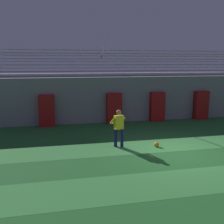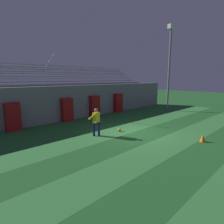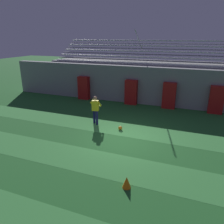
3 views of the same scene
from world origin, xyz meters
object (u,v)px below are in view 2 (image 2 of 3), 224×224
floodlight_pole (170,58)px  soccer_ball (119,130)px  padding_pillar_far_left (13,117)px  padding_pillar_far_right (118,103)px  padding_pillar_gate_right (95,106)px  padding_pillar_gate_left (67,110)px  goalkeeper (96,120)px  traffic_cone (203,138)px

floodlight_pole → soccer_ball: size_ratio=39.04×
padding_pillar_far_left → padding_pillar_far_right: (9.83, 0.00, 0.00)m
padding_pillar_far_right → floodlight_pole: size_ratio=0.22×
padding_pillar_gate_right → padding_pillar_gate_left: bearing=180.0°
floodlight_pole → goalkeeper: 12.04m
padding_pillar_gate_left → padding_pillar_far_left: (-3.99, 0.00, 0.00)m
padding_pillar_gate_right → traffic_cone: size_ratio=4.40×
floodlight_pole → traffic_cone: floodlight_pole is taller
padding_pillar_far_right → floodlight_pole: (4.45, -2.94, 4.46)m
padding_pillar_far_right → floodlight_pole: bearing=-33.5°
goalkeeper → padding_pillar_far_left: bearing=125.0°
goalkeeper → padding_pillar_far_right: bearing=34.5°
goalkeeper → soccer_ball: size_ratio=7.59×
padding_pillar_far_left → traffic_cone: size_ratio=4.40×
traffic_cone → soccer_ball: bearing=111.7°
padding_pillar_gate_right → padding_pillar_far_left: 6.79m
padding_pillar_gate_left → padding_pillar_far_right: bearing=0.0°
padding_pillar_far_left → padding_pillar_gate_left: bearing=0.0°
soccer_ball → padding_pillar_gate_right: bearing=68.4°
padding_pillar_gate_left → goalkeeper: size_ratio=1.11×
padding_pillar_gate_right → traffic_cone: padding_pillar_gate_right is taller
padding_pillar_gate_right → padding_pillar_far_left: (-6.79, 0.00, 0.00)m
padding_pillar_gate_left → floodlight_pole: floodlight_pole is taller
padding_pillar_gate_left → padding_pillar_far_right: same height
padding_pillar_far_left → padding_pillar_gate_right: bearing=0.0°
traffic_cone → floodlight_pole: bearing=40.3°
soccer_ball → traffic_cone: (1.80, -4.52, 0.10)m
padding_pillar_gate_right → goalkeeper: padding_pillar_gate_right is taller
padding_pillar_gate_right → padding_pillar_far_right: (3.04, 0.00, 0.00)m
floodlight_pole → traffic_cone: bearing=-139.7°
padding_pillar_gate_left → padding_pillar_far_left: 3.99m
padding_pillar_gate_left → traffic_cone: bearing=-74.3°
padding_pillar_gate_right → traffic_cone: 9.45m
padding_pillar_far_right → traffic_cone: size_ratio=4.40×
floodlight_pole → traffic_cone: (-7.64, -6.48, -5.17)m
padding_pillar_far_left → soccer_ball: bearing=-45.4°
padding_pillar_far_left → floodlight_pole: floodlight_pole is taller
padding_pillar_gate_left → padding_pillar_gate_right: same height
padding_pillar_gate_right → floodlight_pole: bearing=-21.5°
padding_pillar_gate_left → padding_pillar_far_right: (5.83, 0.00, 0.00)m
padding_pillar_gate_left → goalkeeper: padding_pillar_gate_left is taller
goalkeeper → padding_pillar_gate_left: bearing=80.1°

